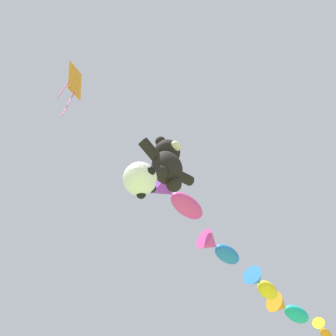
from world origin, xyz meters
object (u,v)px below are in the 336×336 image
Objects in this scene: fish_kite_tangerine at (323,331)px; diamond_kite at (74,83)px; soccer_ball_kite at (140,179)px; fish_kite_cobalt at (219,249)px; teddy_bear_kite at (167,163)px; fish_kite_teal at (288,310)px; fish_kite_magenta at (176,197)px; fish_kite_goldfin at (262,285)px.

diamond_kite reaches higher than fish_kite_tangerine.
fish_kite_cobalt reaches higher than soccer_ball_kite.
fish_kite_tangerine is at bearing 10.30° from teddy_bear_kite.
fish_kite_teal reaches higher than fish_kite_tangerine.
diamond_kite reaches higher than soccer_ball_kite.
soccer_ball_kite is 0.37× the size of fish_kite_magenta.
fish_kite_tangerine is (12.86, 2.17, 3.31)m from soccer_ball_kite.
diamond_kite is (-10.15, -0.59, 1.99)m from fish_kite_goldfin.
fish_kite_magenta is 1.29× the size of fish_kite_goldfin.
fish_kite_magenta is 1.28× the size of fish_kite_cobalt.
teddy_bear_kite is 0.91× the size of fish_kite_teal.
fish_kite_goldfin reaches higher than soccer_ball_kite.
fish_kite_teal is at bearing 4.30° from diamond_kite.
fish_kite_cobalt is at bearing -175.14° from fish_kite_teal.
fish_kite_cobalt is 7.76m from diamond_kite.
teddy_bear_kite is 5.19m from fish_kite_cobalt.
fish_kite_cobalt is 0.84× the size of fish_kite_teal.
fish_kite_teal is 1.31× the size of fish_kite_tangerine.
fish_kite_teal is at bearing 12.79° from soccer_ball_kite.
soccer_ball_kite is 5.12m from fish_kite_magenta.
fish_kite_magenta is 5.14m from fish_kite_goldfin.
fish_kite_cobalt is (2.42, 0.18, -0.71)m from fish_kite_magenta.
fish_kite_magenta is (2.16, 1.78, 2.15)m from teddy_bear_kite.
fish_kite_goldfin is 0.83× the size of fish_kite_teal.
fish_kite_tangerine reaches higher than fish_kite_goldfin.
fish_kite_cobalt is at bearing 3.92° from diamond_kite.
fish_kite_goldfin is (8.07, 2.03, 3.01)m from soccer_ball_kite.
soccer_ball_kite is 11.23m from fish_kite_teal.
fish_kite_magenta is 7.52m from fish_kite_teal.
fish_kite_goldfin is at bearing 2.96° from fish_kite_magenta.
fish_kite_cobalt is 1.01× the size of fish_kite_goldfin.
teddy_bear_kite is 10.07m from fish_kite_teal.
fish_kite_goldfin is 0.55× the size of diamond_kite.
fish_kite_goldfin is (7.24, 2.05, 1.39)m from teddy_bear_kite.
fish_kite_magenta is at bearing -177.67° from fish_kite_tangerine.
teddy_bear_kite is 4.69m from diamond_kite.
diamond_kite is at bearing -175.70° from fish_kite_teal.
fish_kite_cobalt is 5.08m from fish_kite_teal.
fish_kite_tangerine reaches higher than teddy_bear_kite.
fish_kite_magenta is 5.23m from diamond_kite.
fish_kite_teal reaches higher than teddy_bear_kite.
fish_kite_magenta is 0.71× the size of diamond_kite.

